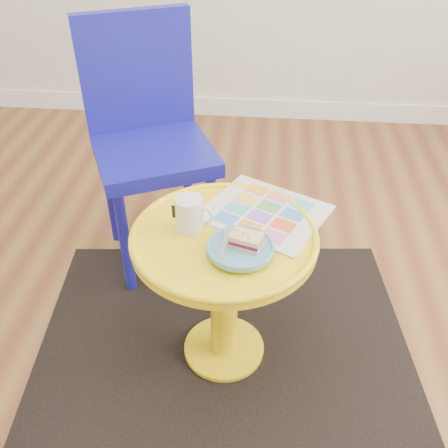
# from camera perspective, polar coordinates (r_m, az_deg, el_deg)

# --- Properties ---
(floor) EXTENTS (4.00, 4.00, 0.00)m
(floor) POSITION_cam_1_polar(r_m,az_deg,el_deg) (1.80, -6.86, -15.03)
(floor) COLOR brown
(floor) RESTS_ON ground
(room_walls) EXTENTS (4.00, 4.00, 4.00)m
(room_walls) POSITION_cam_1_polar(r_m,az_deg,el_deg) (2.80, -23.33, 4.79)
(room_walls) COLOR silver
(room_walls) RESTS_ON ground
(rug) EXTENTS (1.40, 1.22, 0.01)m
(rug) POSITION_cam_1_polar(r_m,az_deg,el_deg) (1.81, 0.00, -14.16)
(rug) COLOR black
(rug) RESTS_ON ground
(side_table) EXTENTS (0.55, 0.55, 0.52)m
(side_table) POSITION_cam_1_polar(r_m,az_deg,el_deg) (1.54, 0.00, -5.53)
(side_table) COLOR yellow
(side_table) RESTS_ON ground
(chair) EXTENTS (0.57, 0.57, 0.97)m
(chair) POSITION_cam_1_polar(r_m,az_deg,el_deg) (1.96, -8.70, 10.58)
(chair) COLOR #171797
(chair) RESTS_ON ground
(newspaper) EXTENTS (0.44, 0.42, 0.01)m
(newspaper) POSITION_cam_1_polar(r_m,az_deg,el_deg) (1.54, 4.66, 1.34)
(newspaper) COLOR silver
(newspaper) RESTS_ON side_table
(mug) EXTENTS (0.12, 0.08, 0.11)m
(mug) POSITION_cam_1_polar(r_m,az_deg,el_deg) (1.44, -3.89, 1.20)
(mug) COLOR white
(mug) RESTS_ON side_table
(plate) EXTENTS (0.19, 0.19, 0.02)m
(plate) POSITION_cam_1_polar(r_m,az_deg,el_deg) (1.37, 1.88, -2.80)
(plate) COLOR #5796B8
(plate) RESTS_ON newspaper
(cake_slice) EXTENTS (0.10, 0.08, 0.04)m
(cake_slice) POSITION_cam_1_polar(r_m,az_deg,el_deg) (1.36, 2.55, -1.85)
(cake_slice) COLOR #D3BC8C
(cake_slice) RESTS_ON plate
(fork) EXTENTS (0.02, 0.14, 0.00)m
(fork) POSITION_cam_1_polar(r_m,az_deg,el_deg) (1.37, 0.07, -2.23)
(fork) COLOR silver
(fork) RESTS_ON plate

